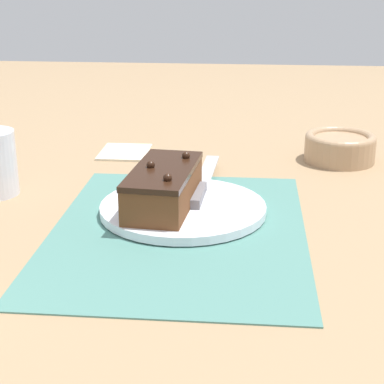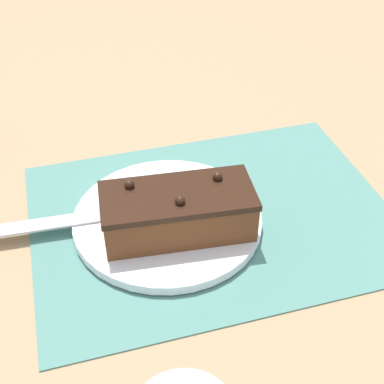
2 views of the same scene
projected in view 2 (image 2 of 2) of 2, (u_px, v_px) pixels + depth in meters
name	position (u px, v px, depth m)	size (l,w,h in m)	color
ground_plane	(212.00, 216.00, 0.69)	(3.00, 3.00, 0.00)	#9E7F5B
placemat_woven	(212.00, 215.00, 0.69)	(0.46, 0.34, 0.00)	slate
cake_plate	(169.00, 222.00, 0.67)	(0.24, 0.24, 0.01)	white
chocolate_cake	(178.00, 211.00, 0.63)	(0.19, 0.10, 0.07)	brown
serving_knife	(114.00, 212.00, 0.67)	(0.26, 0.03, 0.01)	slate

